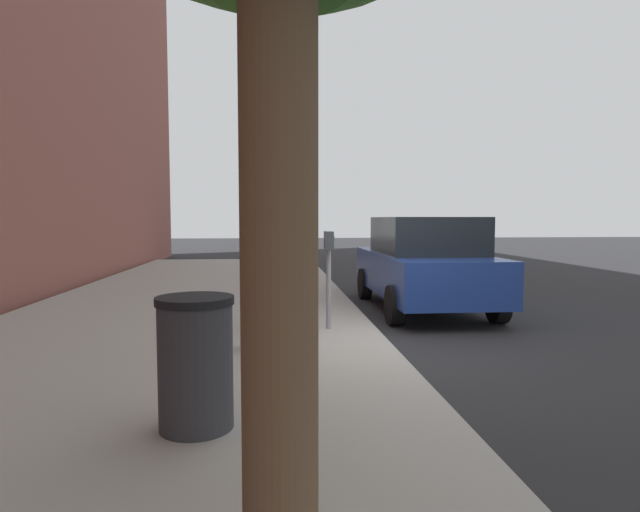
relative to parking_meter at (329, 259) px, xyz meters
name	(u,v)px	position (x,y,z in m)	size (l,w,h in m)	color
ground_plane	(386,349)	(-0.71, -0.70, -1.17)	(80.00, 80.00, 0.00)	#232326
sidewalk_slab	(157,349)	(-0.71, 2.30, -1.09)	(28.00, 6.00, 0.15)	gray
parking_meter	(329,259)	(0.00, 0.00, 0.00)	(0.36, 0.12, 1.41)	gray
pedestrian_at_meter	(281,252)	(0.01, 0.68, 0.10)	(0.55, 0.40, 1.86)	#191E4C
pedestrian_bystander	(265,261)	(-1.20, 0.89, 0.07)	(0.40, 0.46, 1.83)	#47474C
parked_sedan_near	(424,263)	(2.21, -2.05, -0.27)	(4.41, 1.98, 1.77)	navy
traffic_signal	(309,190)	(7.90, -0.25, 1.41)	(0.24, 0.44, 3.60)	black
trash_bin	(196,362)	(-3.53, 1.39, -0.51)	(0.59, 0.59, 1.01)	#2D2D33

